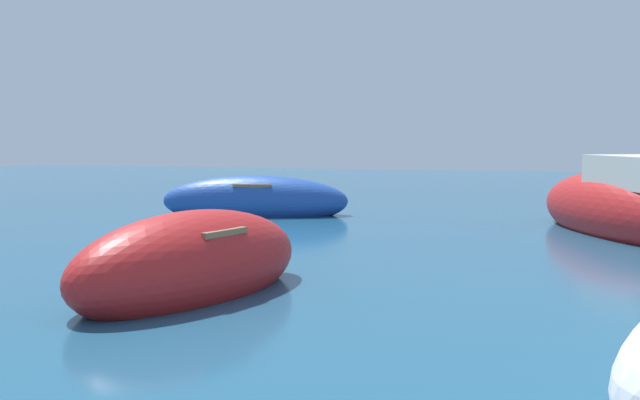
{
  "coord_description": "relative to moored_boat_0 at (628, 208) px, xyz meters",
  "views": [
    {
      "loc": [
        -5.39,
        -4.73,
        2.16
      ],
      "look_at": [
        -9.74,
        10.67,
        0.7
      ],
      "focal_mm": 39.7,
      "sensor_mm": 36.0,
      "label": 1
    }
  ],
  "objects": [
    {
      "name": "moored_boat_3",
      "position": [
        -9.21,
        1.44,
        -0.19
      ],
      "size": [
        5.29,
        2.63,
        1.39
      ],
      "rotation": [
        0.0,
        0.0,
        0.22
      ],
      "color": "#1E479E",
      "rests_on": "ground"
    },
    {
      "name": "moored_boat_0",
      "position": [
        0.0,
        0.0,
        0.0
      ],
      "size": [
        4.47,
        6.54,
        2.15
      ],
      "rotation": [
        0.0,
        0.0,
        2.0
      ],
      "color": "#B21E1E",
      "rests_on": "ground"
    },
    {
      "name": "moored_boat_4",
      "position": [
        -6.57,
        -7.84,
        -0.17
      ],
      "size": [
        2.83,
        4.32,
        1.48
      ],
      "rotation": [
        0.0,
        0.0,
        4.39
      ],
      "color": "#B21E1E",
      "rests_on": "ground"
    }
  ]
}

